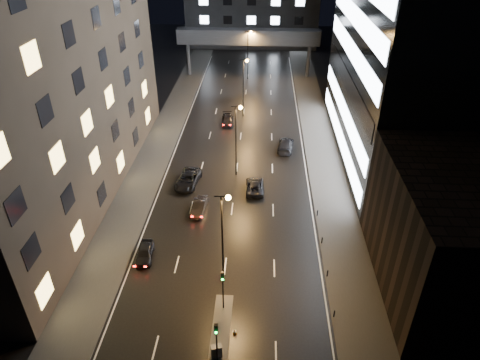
{
  "coord_description": "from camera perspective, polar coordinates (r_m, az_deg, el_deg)",
  "views": [
    {
      "loc": [
        3.25,
        -22.16,
        30.67
      ],
      "look_at": [
        0.95,
        20.29,
        4.0
      ],
      "focal_mm": 32.0,
      "sensor_mm": 36.0,
      "label": 1
    }
  ],
  "objects": [
    {
      "name": "sidewalk_right",
      "position": [
        65.49,
        10.87,
        3.63
      ],
      "size": [
        5.0,
        110.0,
        0.15
      ],
      "primitive_type": "cube",
      "color": "#383533",
      "rests_on": "ground"
    },
    {
      "name": "bollard_row",
      "position": [
        42.22,
        11.99,
        -14.53
      ],
      "size": [
        0.12,
        25.12,
        0.9
      ],
      "color": "black",
      "rests_on": "ground"
    },
    {
      "name": "utility_cabinet",
      "position": [
        37.03,
        -3.16,
        -21.83
      ],
      "size": [
        0.98,
        0.72,
        1.24
      ],
      "primitive_type": "cube",
      "rotation": [
        0.0,
        0.0,
        0.29
      ],
      "color": "#515153",
      "rests_on": "median_island"
    },
    {
      "name": "ground",
      "position": [
        69.39,
        0.1,
        5.87
      ],
      "size": [
        160.0,
        160.0,
        0.0
      ],
      "primitive_type": "plane",
      "color": "black",
      "rests_on": "ground"
    },
    {
      "name": "traffic_signal_far",
      "position": [
        34.88,
        -3.16,
        -20.22
      ],
      "size": [
        0.28,
        0.34,
        4.4
      ],
      "color": "black",
      "rests_on": "median_island"
    },
    {
      "name": "sidewalk_left",
      "position": [
        66.72,
        -10.94,
        4.18
      ],
      "size": [
        5.0,
        110.0,
        0.15
      ],
      "primitive_type": "cube",
      "color": "#383533",
      "rests_on": "ground"
    },
    {
      "name": "streetlight_near",
      "position": [
        38.77,
        -2.16,
        -6.49
      ],
      "size": [
        1.45,
        0.5,
        10.15
      ],
      "color": "black",
      "rests_on": "ground"
    },
    {
      "name": "car_away_b",
      "position": [
        51.69,
        -5.46,
        -3.54
      ],
      "size": [
        1.85,
        4.24,
        1.35
      ],
      "primitive_type": "imported",
      "rotation": [
        0.0,
        0.0,
        -0.1
      ],
      "color": "black",
      "rests_on": "ground"
    },
    {
      "name": "car_toward_b",
      "position": [
        65.28,
        6.1,
        4.67
      ],
      "size": [
        2.86,
        5.68,
        1.58
      ],
      "primitive_type": "imported",
      "rotation": [
        0.0,
        0.0,
        3.02
      ],
      "color": "black",
      "rests_on": "ground"
    },
    {
      "name": "building_left",
      "position": [
        53.92,
        -26.83,
        17.48
      ],
      "size": [
        15.0,
        48.0,
        40.0
      ],
      "primitive_type": "cube",
      "color": "#2D2319",
      "rests_on": "ground"
    },
    {
      "name": "building_right_low",
      "position": [
        43.13,
        25.44,
        -6.45
      ],
      "size": [
        10.0,
        18.0,
        12.0
      ],
      "primitive_type": "cube",
      "color": "black",
      "rests_on": "ground"
    },
    {
      "name": "car_away_a",
      "position": [
        46.11,
        -12.55,
        -9.44
      ],
      "size": [
        1.96,
        4.07,
        1.34
      ],
      "primitive_type": "imported",
      "rotation": [
        0.0,
        0.0,
        0.1
      ],
      "color": "black",
      "rests_on": "ground"
    },
    {
      "name": "cone_a",
      "position": [
        38.76,
        -0.72,
        -19.58
      ],
      "size": [
        0.39,
        0.39,
        0.52
      ],
      "primitive_type": "cone",
      "rotation": [
        0.0,
        0.0,
        -0.07
      ],
      "color": "orange",
      "rests_on": "ground"
    },
    {
      "name": "streetlight_mid_a",
      "position": [
        55.76,
        -0.38,
        6.41
      ],
      "size": [
        1.45,
        0.5,
        10.15
      ],
      "color": "black",
      "rests_on": "ground"
    },
    {
      "name": "car_away_d",
      "position": [
        73.51,
        -1.65,
        8.01
      ],
      "size": [
        2.37,
        4.83,
        1.35
      ],
      "primitive_type": "imported",
      "rotation": [
        0.0,
        0.0,
        0.1
      ],
      "color": "black",
      "rests_on": "ground"
    },
    {
      "name": "skybridge",
      "position": [
        94.88,
        1.11,
        18.49
      ],
      "size": [
        30.0,
        3.0,
        10.0
      ],
      "color": "#333335",
      "rests_on": "ground"
    },
    {
      "name": "streetlight_far",
      "position": [
        93.39,
        1.15,
        17.1
      ],
      "size": [
        1.45,
        0.5,
        10.15
      ],
      "color": "black",
      "rests_on": "ground"
    },
    {
      "name": "car_toward_a",
      "position": [
        55.24,
        1.97,
        -0.82
      ],
      "size": [
        2.38,
        4.89,
        1.34
      ],
      "primitive_type": "imported",
      "rotation": [
        0.0,
        0.0,
        3.18
      ],
      "color": "black",
      "rests_on": "ground"
    },
    {
      "name": "traffic_signal_near",
      "position": [
        38.46,
        -2.31,
        -13.74
      ],
      "size": [
        0.28,
        0.34,
        4.4
      ],
      "color": "black",
      "rests_on": "median_island"
    },
    {
      "name": "streetlight_mid_b",
      "position": [
        74.27,
        0.56,
        13.11
      ],
      "size": [
        1.45,
        0.5,
        10.15
      ],
      "color": "black",
      "rests_on": "ground"
    },
    {
      "name": "median_island",
      "position": [
        39.09,
        -2.55,
        -19.44
      ],
      "size": [
        1.6,
        8.0,
        0.15
      ],
      "primitive_type": "cube",
      "color": "#383533",
      "rests_on": "ground"
    },
    {
      "name": "car_away_c",
      "position": [
        56.79,
        -6.95,
        0.1
      ],
      "size": [
        3.32,
        5.98,
        1.58
      ],
      "primitive_type": "imported",
      "rotation": [
        0.0,
        0.0,
        -0.13
      ],
      "color": "black",
      "rests_on": "ground"
    }
  ]
}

